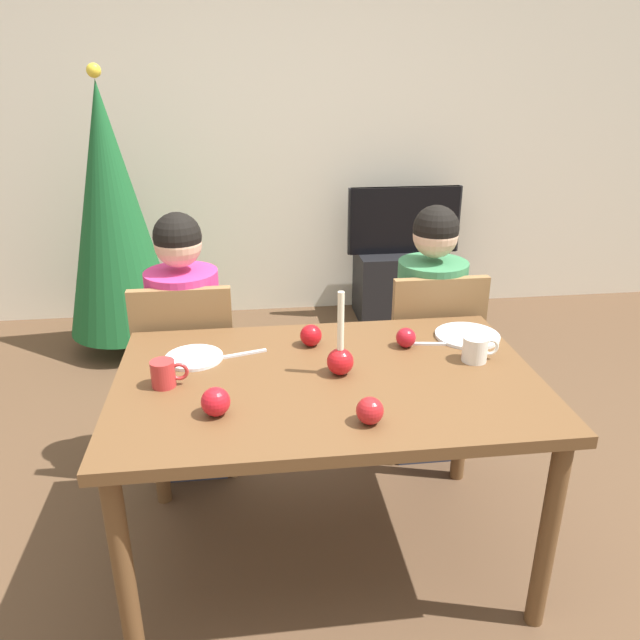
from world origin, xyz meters
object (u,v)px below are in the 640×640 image
object	(u,v)px
chair_right	(429,353)
apple_by_right_mug	(406,338)
person_left_child	(188,351)
mug_right	(476,349)
dining_table	(327,398)
plate_right	(467,336)
tv_stand	(401,284)
chair_left	(188,367)
plate_left	(194,358)
tv	(404,220)
candle_centerpiece	(340,357)
apple_far_edge	(216,402)
person_right_child	(428,339)
christmas_tree	(112,213)
apple_by_left_plate	(370,411)
mug_left	(164,373)
apple_near_candle	(311,335)

from	to	relation	value
chair_right	apple_by_right_mug	distance (m)	0.55
person_left_child	mug_right	distance (m)	1.22
dining_table	plate_right	world-z (taller)	plate_right
chair_right	tv_stand	distance (m)	1.74
chair_left	plate_left	xyz separation A→B (m)	(0.07, -0.42, 0.24)
tv	candle_centerpiece	distance (m)	2.43
tv_stand	apple_far_edge	size ratio (longest dim) A/B	7.36
chair_left	plate_left	size ratio (longest dim) A/B	4.46
person_right_child	tv_stand	size ratio (longest dim) A/B	1.83
apple_far_edge	candle_centerpiece	bearing A→B (deg)	27.78
chair_right	tv	world-z (taller)	tv
plate_left	christmas_tree	bearing A→B (deg)	108.06
tv_stand	plate_left	xyz separation A→B (m)	(-1.30, -2.11, 0.52)
mug_right	plate_left	bearing A→B (deg)	172.21
plate_left	mug_right	distance (m)	0.98
tv_stand	plate_right	world-z (taller)	plate_right
plate_left	apple_by_left_plate	xyz separation A→B (m)	(0.53, -0.49, 0.03)
tv	mug_right	distance (m)	2.27
person_right_child	tv	xyz separation A→B (m)	(0.31, 1.66, 0.14)
person_right_child	apple_by_left_plate	xyz separation A→B (m)	(-0.46, -0.94, 0.22)
person_right_child	mug_left	world-z (taller)	person_right_child
apple_near_candle	apple_far_edge	xyz separation A→B (m)	(-0.33, -0.45, 0.00)
plate_right	apple_by_left_plate	xyz separation A→B (m)	(-0.49, -0.55, 0.03)
apple_by_left_plate	apple_by_right_mug	distance (m)	0.55
plate_right	apple_by_left_plate	bearing A→B (deg)	-131.63
tv	apple_by_left_plate	distance (m)	2.71
plate_right	mug_right	world-z (taller)	mug_right
dining_table	christmas_tree	bearing A→B (deg)	117.56
candle_centerpiece	chair_right	bearing A→B (deg)	49.98
candle_centerpiece	plate_right	distance (m)	0.58
mug_left	apple_by_left_plate	size ratio (longest dim) A/B	1.49
tv_stand	mug_left	bearing A→B (deg)	-120.96
plate_left	plate_right	distance (m)	1.02
plate_left	chair_right	bearing A→B (deg)	23.03
mug_left	apple_far_edge	bearing A→B (deg)	-50.06
dining_table	apple_by_right_mug	world-z (taller)	apple_by_right_mug
dining_table	mug_right	size ratio (longest dim) A/B	10.81
chair_left	person_right_child	size ratio (longest dim) A/B	0.77
candle_centerpiece	apple_near_candle	world-z (taller)	candle_centerpiece
mug_left	dining_table	bearing A→B (deg)	-0.19
chair_right	christmas_tree	bearing A→B (deg)	139.00
chair_right	chair_left	bearing A→B (deg)	180.00
mug_right	candle_centerpiece	bearing A→B (deg)	-175.28
apple_far_edge	apple_near_candle	bearing A→B (deg)	53.57
plate_right	apple_by_right_mug	world-z (taller)	apple_by_right_mug
chair_right	plate_right	distance (m)	0.43
candle_centerpiece	apple_by_left_plate	distance (m)	0.32
christmas_tree	mug_left	xyz separation A→B (m)	(0.51, -1.98, -0.09)
dining_table	apple_near_candle	distance (m)	0.28
dining_table	tv	distance (m)	2.45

